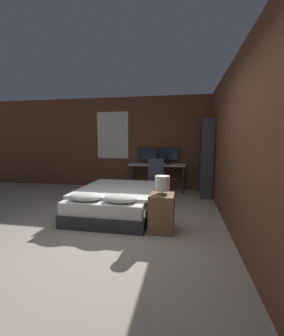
% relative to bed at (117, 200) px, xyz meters
% --- Properties ---
extents(ground_plane, '(20.00, 20.00, 0.00)m').
position_rel_bed_xyz_m(ground_plane, '(0.26, -1.22, -0.25)').
color(ground_plane, '#9E9384').
extents(wall_back, '(12.00, 0.08, 2.70)m').
position_rel_bed_xyz_m(wall_back, '(0.25, 2.44, 1.11)').
color(wall_back, brown).
rests_on(wall_back, ground_plane).
extents(wall_side_right, '(0.06, 12.00, 2.70)m').
position_rel_bed_xyz_m(wall_side_right, '(2.05, 0.28, 1.10)').
color(wall_side_right, brown).
rests_on(wall_side_right, ground_plane).
extents(bed, '(1.48, 2.04, 0.56)m').
position_rel_bed_xyz_m(bed, '(0.00, 0.00, 0.00)').
color(bed, '#2D2D33').
rests_on(bed, ground_plane).
extents(nightstand, '(0.39, 0.44, 0.60)m').
position_rel_bed_xyz_m(nightstand, '(0.97, -0.74, 0.05)').
color(nightstand, brown).
rests_on(nightstand, ground_plane).
extents(bedside_lamp, '(0.23, 0.23, 0.29)m').
position_rel_bed_xyz_m(bedside_lamp, '(0.97, -0.74, 0.52)').
color(bedside_lamp, gray).
rests_on(bedside_lamp, nightstand).
extents(desk, '(1.57, 0.61, 0.77)m').
position_rel_bed_xyz_m(desk, '(0.55, 2.07, 0.43)').
color(desk, beige).
rests_on(desk, ground_plane).
extents(monitor_left, '(0.56, 0.16, 0.44)m').
position_rel_bed_xyz_m(monitor_left, '(0.25, 2.27, 0.77)').
color(monitor_left, black).
rests_on(monitor_left, desk).
extents(monitor_right, '(0.56, 0.16, 0.44)m').
position_rel_bed_xyz_m(monitor_right, '(0.85, 2.27, 0.77)').
color(monitor_right, black).
rests_on(monitor_right, desk).
extents(keyboard, '(0.40, 0.13, 0.02)m').
position_rel_bed_xyz_m(keyboard, '(0.55, 1.87, 0.53)').
color(keyboard, black).
rests_on(keyboard, desk).
extents(computer_mouse, '(0.07, 0.05, 0.04)m').
position_rel_bed_xyz_m(computer_mouse, '(0.84, 1.87, 0.54)').
color(computer_mouse, black).
rests_on(computer_mouse, desk).
extents(office_chair, '(0.52, 0.52, 0.99)m').
position_rel_bed_xyz_m(office_chair, '(0.63, 1.34, 0.14)').
color(office_chair, black).
rests_on(office_chair, ground_plane).
extents(bookshelf, '(0.31, 0.91, 1.95)m').
position_rel_bed_xyz_m(bookshelf, '(1.85, 1.71, 0.80)').
color(bookshelf, '#333338').
rests_on(bookshelf, ground_plane).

